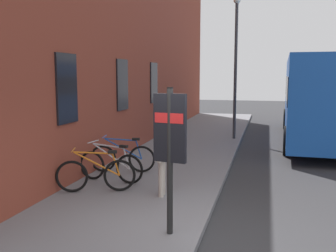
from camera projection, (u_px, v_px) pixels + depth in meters
ground at (266, 164)px, 11.87m from camera, size 60.00×60.00×0.00m
sidewalk_pavement at (191, 146)px, 14.46m from camera, size 24.00×3.50×0.12m
station_facade at (146, 25)px, 15.31m from camera, size 22.00×0.65×9.36m
bicycle_leaning_wall at (96, 175)px, 8.57m from camera, size 0.71×1.69×0.97m
bicycle_nearest_sign at (111, 166)px, 9.38m from camera, size 0.48×1.76×0.97m
bicycle_far_end at (123, 158)px, 10.32m from camera, size 0.52×1.75×0.97m
transit_info_sign at (170, 138)px, 6.14m from camera, size 0.18×0.56×2.40m
city_bus at (318, 94)px, 15.75m from camera, size 10.59×2.93×3.35m
pedestrian_by_facade at (162, 150)px, 8.21m from camera, size 0.62×0.26×1.63m
street_lamp at (236, 57)px, 15.42m from camera, size 0.28×0.28×5.65m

